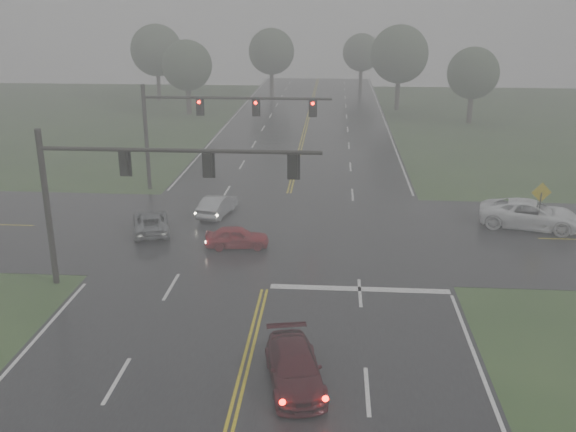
# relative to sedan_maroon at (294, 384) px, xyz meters

# --- Properties ---
(main_road) EXTENTS (18.00, 160.00, 0.02)m
(main_road) POSITION_rel_sedan_maroon_xyz_m (-1.91, 13.69, 0.00)
(main_road) COLOR black
(main_road) RESTS_ON ground
(cross_street) EXTENTS (120.00, 14.00, 0.02)m
(cross_street) POSITION_rel_sedan_maroon_xyz_m (-1.91, 15.69, 0.00)
(cross_street) COLOR black
(cross_street) RESTS_ON ground
(stop_bar) EXTENTS (8.50, 0.50, 0.01)m
(stop_bar) POSITION_rel_sedan_maroon_xyz_m (2.59, 8.09, 0.00)
(stop_bar) COLOR silver
(stop_bar) RESTS_ON ground
(sedan_maroon) EXTENTS (2.72, 4.77, 1.30)m
(sedan_maroon) POSITION_rel_sedan_maroon_xyz_m (0.00, 0.00, 0.00)
(sedan_maroon) COLOR #3F0B12
(sedan_maroon) RESTS_ON ground
(sedan_red) EXTENTS (3.66, 1.80, 1.20)m
(sedan_red) POSITION_rel_sedan_maroon_xyz_m (-4.03, 13.07, 0.00)
(sedan_red) COLOR maroon
(sedan_red) RESTS_ON ground
(sedan_silver) EXTENTS (2.12, 4.13, 1.30)m
(sedan_silver) POSITION_rel_sedan_maroon_xyz_m (-6.11, 18.57, 0.00)
(sedan_silver) COLOR #A5A8AC
(sedan_silver) RESTS_ON ground
(car_grey) EXTENTS (3.20, 4.74, 1.21)m
(car_grey) POSITION_rel_sedan_maroon_xyz_m (-9.46, 15.16, 0.00)
(car_grey) COLOR slate
(car_grey) RESTS_ON ground
(pickup_white) EXTENTS (6.46, 4.18, 1.66)m
(pickup_white) POSITION_rel_sedan_maroon_xyz_m (13.10, 17.61, 0.00)
(pickup_white) COLOR white
(pickup_white) RESTS_ON ground
(signal_gantry_near) EXTENTS (12.98, 0.33, 7.57)m
(signal_gantry_near) POSITION_rel_sedan_maroon_xyz_m (-8.16, 7.82, 5.29)
(signal_gantry_near) COLOR black
(signal_gantry_near) RESTS_ON ground
(signal_gantry_far) EXTENTS (13.26, 0.38, 7.52)m
(signal_gantry_far) POSITION_rel_sedan_maroon_xyz_m (-8.03, 24.21, 5.28)
(signal_gantry_far) COLOR black
(signal_gantry_far) RESTS_ON ground
(sign_diamond_east) EXTENTS (1.22, 0.21, 2.93)m
(sign_diamond_east) POSITION_rel_sedan_maroon_xyz_m (13.44, 17.27, 1.98)
(sign_diamond_east) COLOR black
(sign_diamond_east) RESTS_ON ground
(tree_nw_a) EXTENTS (5.92, 5.92, 8.69)m
(tree_nw_a) POSITION_rel_sedan_maroon_xyz_m (-16.31, 56.23, 5.71)
(tree_nw_a) COLOR #2F271E
(tree_nw_a) RESTS_ON ground
(tree_ne_a) EXTENTS (7.01, 7.01, 10.29)m
(tree_ne_a) POSITION_rel_sedan_maroon_xyz_m (8.86, 61.00, 6.77)
(tree_ne_a) COLOR #2F271E
(tree_ne_a) RESTS_ON ground
(tree_n_mid) EXTENTS (6.39, 6.39, 9.39)m
(tree_n_mid) POSITION_rel_sedan_maroon_xyz_m (-7.87, 71.96, 6.17)
(tree_n_mid) COLOR #2F271E
(tree_n_mid) RESTS_ON ground
(tree_e_near) EXTENTS (5.64, 5.64, 8.28)m
(tree_e_near) POSITION_rel_sedan_maroon_xyz_m (16.16, 52.75, 5.44)
(tree_e_near) COLOR #2F271E
(tree_e_near) RESTS_ON ground
(tree_nw_b) EXTENTS (6.87, 6.87, 10.09)m
(tree_nw_b) POSITION_rel_sedan_maroon_xyz_m (-22.79, 66.82, 6.64)
(tree_nw_b) COLOR #2F271E
(tree_nw_b) RESTS_ON ground
(tree_n_far) EXTENTS (5.67, 5.67, 8.32)m
(tree_n_far) POSITION_rel_sedan_maroon_xyz_m (4.98, 80.41, 5.47)
(tree_n_far) COLOR #2F271E
(tree_n_far) RESTS_ON ground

